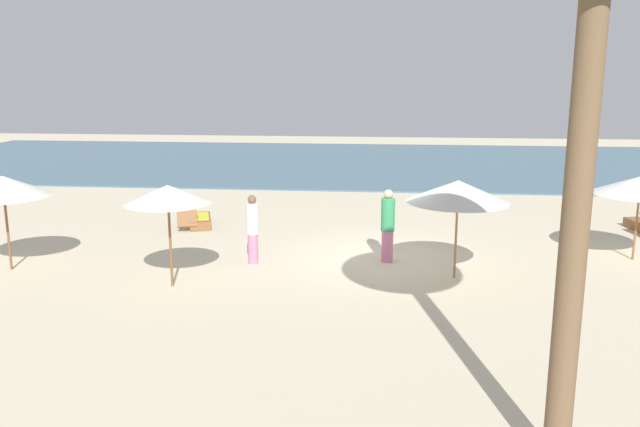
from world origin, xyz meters
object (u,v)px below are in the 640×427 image
object	(u,v)px
umbrella_3	(3,186)
umbrella_5	(640,185)
umbrella_2	(458,191)
person_2	(253,229)
lounger_1	(199,221)
umbrella_0	(168,194)
person_0	(388,225)

from	to	relation	value
umbrella_3	umbrella_5	bearing A→B (deg)	8.72
umbrella_2	person_2	world-z (taller)	umbrella_2
umbrella_3	umbrella_5	world-z (taller)	umbrella_3
lounger_1	person_2	distance (m)	4.37
umbrella_2	lounger_1	distance (m)	8.52
person_2	lounger_1	bearing A→B (deg)	123.32
umbrella_5	umbrella_0	bearing A→B (deg)	-163.94
umbrella_0	person_0	distance (m)	5.33
lounger_1	person_2	xyz separation A→B (m)	(2.37, -3.61, 0.69)
person_0	person_2	bearing A→B (deg)	-171.91
lounger_1	person_0	size ratio (longest dim) A/B	0.97
person_0	person_2	world-z (taller)	person_0
umbrella_0	umbrella_3	xyz separation A→B (m)	(-4.17, 0.81, -0.04)
umbrella_0	umbrella_3	bearing A→B (deg)	169.04
umbrella_5	umbrella_3	bearing A→B (deg)	-171.28
umbrella_0	person_2	bearing A→B (deg)	52.65
umbrella_5	person_0	size ratio (longest dim) A/B	1.25
umbrella_5	lounger_1	size ratio (longest dim) A/B	1.28
umbrella_0	umbrella_5	world-z (taller)	umbrella_0
lounger_1	person_0	distance (m)	6.48
umbrella_0	umbrella_2	bearing A→B (deg)	10.89
umbrella_3	person_2	size ratio (longest dim) A/B	1.33
umbrella_2	lounger_1	world-z (taller)	umbrella_2
umbrella_0	person_2	distance (m)	2.62
umbrella_3	umbrella_5	size ratio (longest dim) A/B	1.00
umbrella_2	lounger_1	xyz separation A→B (m)	(-7.13, 4.28, -1.81)
umbrella_0	person_0	bearing A→B (deg)	26.48
lounger_1	umbrella_5	bearing A→B (deg)	-11.50
umbrella_0	person_2	xyz separation A→B (m)	(1.42, 1.86, -1.17)
umbrella_2	person_0	size ratio (longest dim) A/B	1.26
umbrella_2	umbrella_5	size ratio (longest dim) A/B	1.01
umbrella_2	umbrella_3	distance (m)	10.36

